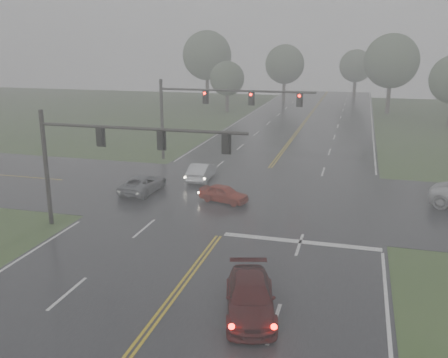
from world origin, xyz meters
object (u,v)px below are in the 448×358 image
(sedan_red, at_px, (224,202))
(signal_gantry_near, at_px, (102,149))
(signal_gantry_far, at_px, (208,105))
(sedan_maroon, at_px, (250,313))
(sedan_silver, at_px, (202,180))
(car_grey, at_px, (144,192))

(sedan_red, distance_m, signal_gantry_near, 9.68)
(sedan_red, distance_m, signal_gantry_far, 12.96)
(sedan_maroon, relative_size, sedan_silver, 1.14)
(sedan_red, distance_m, sedan_silver, 5.80)
(sedan_red, bearing_deg, sedan_maroon, -145.44)
(car_grey, xyz_separation_m, signal_gantry_near, (1.07, -7.37, 4.77))
(signal_gantry_far, bearing_deg, sedan_silver, -77.42)
(sedan_silver, bearing_deg, sedan_maroon, 110.77)
(sedan_red, height_order, signal_gantry_near, signal_gantry_near)
(car_grey, bearing_deg, signal_gantry_near, 101.73)
(sedan_maroon, bearing_deg, signal_gantry_far, 96.07)
(signal_gantry_near, bearing_deg, car_grey, 98.24)
(sedan_maroon, distance_m, sedan_red, 14.36)
(sedan_maroon, xyz_separation_m, sedan_silver, (-7.92, 18.41, 0.00))
(sedan_maroon, xyz_separation_m, car_grey, (-10.99, 14.22, 0.00))
(sedan_silver, height_order, signal_gantry_far, signal_gantry_far)
(sedan_maroon, height_order, sedan_silver, sedan_maroon)
(car_grey, xyz_separation_m, signal_gantry_far, (1.70, 10.33, 5.13))
(sedan_maroon, bearing_deg, sedan_red, 94.86)
(sedan_red, xyz_separation_m, car_grey, (-6.20, 0.69, 0.00))
(sedan_red, relative_size, sedan_silver, 0.82)
(signal_gantry_near, height_order, signal_gantry_far, signal_gantry_far)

